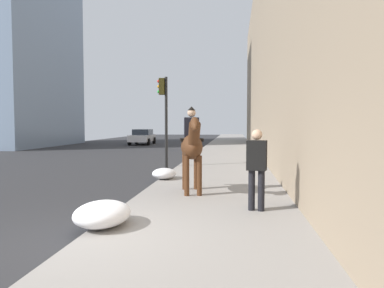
{
  "coord_description": "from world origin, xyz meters",
  "views": [
    {
      "loc": [
        -5.55,
        -2.49,
        1.93
      ],
      "look_at": [
        4.0,
        -1.35,
        1.4
      ],
      "focal_mm": 33.97,
      "sensor_mm": 36.0,
      "label": 1
    }
  ],
  "objects_px": {
    "mounted_horse_near": "(192,145)",
    "traffic_light_near_curb": "(164,108)",
    "pedestrian_greeting": "(257,164)",
    "car_near_lane": "(142,137)"
  },
  "relations": [
    {
      "from": "mounted_horse_near",
      "to": "car_near_lane",
      "type": "distance_m",
      "value": 25.18
    },
    {
      "from": "mounted_horse_near",
      "to": "pedestrian_greeting",
      "type": "height_order",
      "value": "mounted_horse_near"
    },
    {
      "from": "mounted_horse_near",
      "to": "pedestrian_greeting",
      "type": "xyz_separation_m",
      "value": [
        -1.78,
        -1.57,
        -0.28
      ]
    },
    {
      "from": "pedestrian_greeting",
      "to": "mounted_horse_near",
      "type": "bearing_deg",
      "value": 52.52
    },
    {
      "from": "pedestrian_greeting",
      "to": "car_near_lane",
      "type": "relative_size",
      "value": 0.39
    },
    {
      "from": "car_near_lane",
      "to": "pedestrian_greeting",
      "type": "bearing_deg",
      "value": 17.7
    },
    {
      "from": "traffic_light_near_curb",
      "to": "car_near_lane",
      "type": "bearing_deg",
      "value": 17.41
    },
    {
      "from": "car_near_lane",
      "to": "traffic_light_near_curb",
      "type": "bearing_deg",
      "value": 15.56
    },
    {
      "from": "mounted_horse_near",
      "to": "traffic_light_near_curb",
      "type": "relative_size",
      "value": 0.58
    },
    {
      "from": "mounted_horse_near",
      "to": "car_near_lane",
      "type": "bearing_deg",
      "value": -173.86
    }
  ]
}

